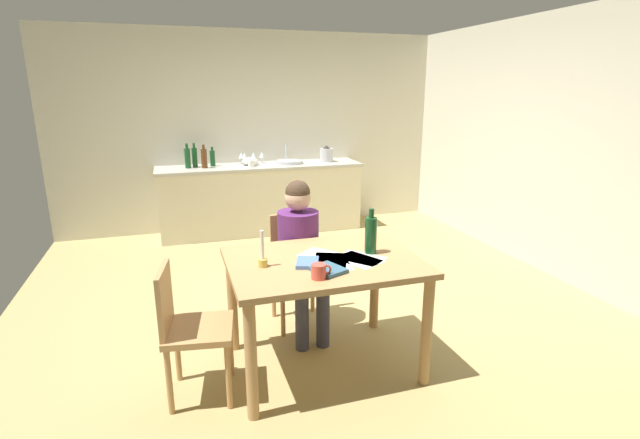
# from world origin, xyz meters

# --- Properties ---
(ground_plane) EXTENTS (5.20, 5.20, 0.04)m
(ground_plane) POSITION_xyz_m (0.00, 0.00, -0.02)
(ground_plane) COLOR tan
(wall_back) EXTENTS (5.20, 0.12, 2.60)m
(wall_back) POSITION_xyz_m (0.00, 2.60, 1.30)
(wall_back) COLOR beige
(wall_back) RESTS_ON ground
(wall_right) EXTENTS (0.12, 5.20, 2.60)m
(wall_right) POSITION_xyz_m (2.60, 0.00, 1.30)
(wall_right) COLOR beige
(wall_right) RESTS_ON ground
(kitchen_counter) EXTENTS (2.65, 0.64, 0.90)m
(kitchen_counter) POSITION_xyz_m (0.00, 2.24, 0.45)
(kitchen_counter) COLOR beige
(kitchen_counter) RESTS_ON ground
(dining_table) EXTENTS (1.24, 0.92, 0.78)m
(dining_table) POSITION_xyz_m (-0.21, -1.08, 0.67)
(dining_table) COLOR tan
(dining_table) RESTS_ON ground
(chair_at_table) EXTENTS (0.40, 0.40, 0.88)m
(chair_at_table) POSITION_xyz_m (-0.22, -0.37, 0.50)
(chair_at_table) COLOR tan
(chair_at_table) RESTS_ON ground
(person_seated) EXTENTS (0.32, 0.59, 1.19)m
(person_seated) POSITION_xyz_m (-0.22, -0.52, 0.68)
(person_seated) COLOR #592666
(person_seated) RESTS_ON ground
(chair_side_empty) EXTENTS (0.46, 0.46, 0.86)m
(chair_side_empty) POSITION_xyz_m (-1.09, -1.14, 0.48)
(chair_side_empty) COLOR tan
(chair_side_empty) RESTS_ON ground
(coffee_mug) EXTENTS (0.12, 0.09, 0.09)m
(coffee_mug) POSITION_xyz_m (-0.34, -1.38, 0.83)
(coffee_mug) COLOR #D84C3F
(coffee_mug) RESTS_ON dining_table
(candlestick) EXTENTS (0.06, 0.06, 0.24)m
(candlestick) POSITION_xyz_m (-0.62, -1.09, 0.85)
(candlestick) COLOR gold
(candlestick) RESTS_ON dining_table
(book_magazine) EXTENTS (0.19, 0.23, 0.02)m
(book_magazine) POSITION_xyz_m (-0.34, -1.14, 0.79)
(book_magazine) COLOR #4F71AF
(book_magazine) RESTS_ON dining_table
(book_cookery) EXTENTS (0.23, 0.25, 0.02)m
(book_cookery) POSITION_xyz_m (-0.25, -1.29, 0.79)
(book_cookery) COLOR #345C75
(book_cookery) RESTS_ON dining_table
(paper_letter) EXTENTS (0.32, 0.36, 0.00)m
(paper_letter) POSITION_xyz_m (0.00, -1.16, 0.78)
(paper_letter) COLOR white
(paper_letter) RESTS_ON dining_table
(paper_bill) EXTENTS (0.35, 0.36, 0.00)m
(paper_bill) POSITION_xyz_m (0.03, -1.13, 0.78)
(paper_bill) COLOR white
(paper_bill) RESTS_ON dining_table
(paper_envelope) EXTENTS (0.24, 0.32, 0.00)m
(paper_envelope) POSITION_xyz_m (-0.18, -1.16, 0.78)
(paper_envelope) COLOR white
(paper_envelope) RESTS_ON dining_table
(paper_receipt) EXTENTS (0.35, 0.36, 0.00)m
(paper_receipt) POSITION_xyz_m (-0.19, -1.01, 0.78)
(paper_receipt) COLOR white
(paper_receipt) RESTS_ON dining_table
(paper_notice) EXTENTS (0.31, 0.35, 0.00)m
(paper_notice) POSITION_xyz_m (-0.18, -1.11, 0.78)
(paper_notice) COLOR white
(paper_notice) RESTS_ON dining_table
(wine_bottle_on_table) EXTENTS (0.08, 0.08, 0.31)m
(wine_bottle_on_table) POSITION_xyz_m (0.13, -1.06, 0.91)
(wine_bottle_on_table) COLOR #194C23
(wine_bottle_on_table) RESTS_ON dining_table
(sink_unit) EXTENTS (0.36, 0.36, 0.24)m
(sink_unit) POSITION_xyz_m (0.39, 2.24, 0.92)
(sink_unit) COLOR #B2B7BC
(sink_unit) RESTS_ON kitchen_counter
(bottle_oil) EXTENTS (0.07, 0.07, 0.31)m
(bottle_oil) POSITION_xyz_m (-0.91, 2.26, 1.03)
(bottle_oil) COLOR #194C23
(bottle_oil) RESTS_ON kitchen_counter
(bottle_vinegar) EXTENTS (0.07, 0.07, 0.30)m
(bottle_vinegar) POSITION_xyz_m (-0.82, 2.31, 1.03)
(bottle_vinegar) COLOR #194C23
(bottle_vinegar) RESTS_ON kitchen_counter
(bottle_wine_red) EXTENTS (0.07, 0.07, 0.29)m
(bottle_wine_red) POSITION_xyz_m (-0.71, 2.21, 1.02)
(bottle_wine_red) COLOR #593319
(bottle_wine_red) RESTS_ON kitchen_counter
(bottle_sauce) EXTENTS (0.07, 0.07, 0.25)m
(bottle_sauce) POSITION_xyz_m (-0.60, 2.32, 1.00)
(bottle_sauce) COLOR #194C23
(bottle_sauce) RESTS_ON kitchen_counter
(mixing_bowl) EXTENTS (0.21, 0.21, 0.10)m
(mixing_bowl) POSITION_xyz_m (-0.13, 2.27, 0.95)
(mixing_bowl) COLOR white
(mixing_bowl) RESTS_ON kitchen_counter
(stovetop_kettle) EXTENTS (0.18, 0.18, 0.22)m
(stovetop_kettle) POSITION_xyz_m (0.91, 2.24, 1.00)
(stovetop_kettle) COLOR #B7BABF
(stovetop_kettle) RESTS_ON kitchen_counter
(wine_glass_near_sink) EXTENTS (0.07, 0.07, 0.15)m
(wine_glass_near_sink) POSITION_xyz_m (0.05, 2.39, 1.01)
(wine_glass_near_sink) COLOR silver
(wine_glass_near_sink) RESTS_ON kitchen_counter
(wine_glass_by_kettle) EXTENTS (0.07, 0.07, 0.15)m
(wine_glass_by_kettle) POSITION_xyz_m (-0.06, 2.39, 1.01)
(wine_glass_by_kettle) COLOR silver
(wine_glass_by_kettle) RESTS_ON kitchen_counter
(wine_glass_back_left) EXTENTS (0.07, 0.07, 0.15)m
(wine_glass_back_left) POSITION_xyz_m (-0.18, 2.39, 1.01)
(wine_glass_back_left) COLOR silver
(wine_glass_back_left) RESTS_ON kitchen_counter
(wine_glass_back_right) EXTENTS (0.07, 0.07, 0.15)m
(wine_glass_back_right) POSITION_xyz_m (-0.23, 2.39, 1.01)
(wine_glass_back_right) COLOR silver
(wine_glass_back_right) RESTS_ON kitchen_counter
(teacup_on_counter) EXTENTS (0.11, 0.07, 0.09)m
(teacup_on_counter) POSITION_xyz_m (-0.15, 2.09, 0.95)
(teacup_on_counter) COLOR white
(teacup_on_counter) RESTS_ON kitchen_counter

